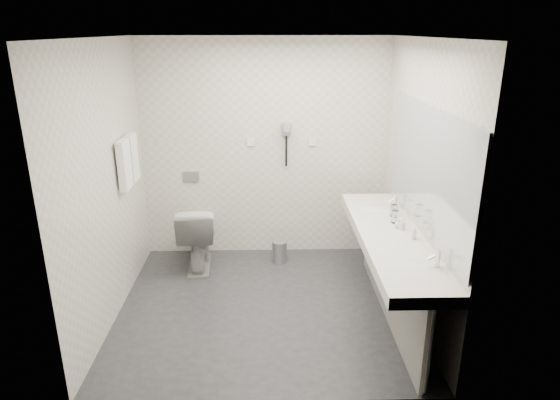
{
  "coord_description": "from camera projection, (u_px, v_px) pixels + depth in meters",
  "views": [
    {
      "loc": [
        0.04,
        -4.18,
        2.57
      ],
      "look_at": [
        0.15,
        0.15,
        1.05
      ],
      "focal_mm": 31.44,
      "sensor_mm": 36.0,
      "label": 1
    }
  ],
  "objects": [
    {
      "name": "wall_front",
      "position": [
        263.0,
        245.0,
        3.15
      ],
      "size": [
        2.8,
        0.0,
        2.8
      ],
      "primitive_type": "plane",
      "rotation": [
        -1.57,
        0.0,
        0.0
      ],
      "color": "beige",
      "rests_on": "floor"
    },
    {
      "name": "floor",
      "position": [
        265.0,
        306.0,
        4.79
      ],
      "size": [
        2.8,
        2.8,
        0.0
      ],
      "primitive_type": "plane",
      "color": "#292A2E",
      "rests_on": "ground"
    },
    {
      "name": "basin_near",
      "position": [
        411.0,
        269.0,
        3.74
      ],
      "size": [
        0.4,
        0.31,
        0.05
      ],
      "primitive_type": "ellipsoid",
      "color": "white",
      "rests_on": "vanity_counter"
    },
    {
      "name": "vanity_counter",
      "position": [
        390.0,
        238.0,
        4.36
      ],
      "size": [
        0.55,
        2.2,
        0.1
      ],
      "primitive_type": "cube",
      "color": "silver",
      "rests_on": "floor"
    },
    {
      "name": "wall_left",
      "position": [
        106.0,
        186.0,
        4.34
      ],
      "size": [
        0.0,
        2.6,
        2.6
      ],
      "primitive_type": "plane",
      "rotation": [
        1.57,
        0.0,
        1.57
      ],
      "color": "beige",
      "rests_on": "floor"
    },
    {
      "name": "vanity_post_far",
      "position": [
        370.0,
        236.0,
        5.49
      ],
      "size": [
        0.06,
        0.06,
        0.75
      ],
      "primitive_type": "cylinder",
      "color": "silver",
      "rests_on": "floor"
    },
    {
      "name": "glass_right",
      "position": [
        394.0,
        210.0,
        4.72
      ],
      "size": [
        0.07,
        0.07,
        0.12
      ],
      "primitive_type": "cylinder",
      "rotation": [
        0.0,
        0.0,
        0.13
      ],
      "color": "silver",
      "rests_on": "vanity_counter"
    },
    {
      "name": "glass_left",
      "position": [
        395.0,
        217.0,
        4.56
      ],
      "size": [
        0.08,
        0.08,
        0.12
      ],
      "primitive_type": "cylinder",
      "rotation": [
        0.0,
        0.0,
        0.23
      ],
      "color": "silver",
      "rests_on": "vanity_counter"
    },
    {
      "name": "soap_bottle_b",
      "position": [
        398.0,
        224.0,
        4.45
      ],
      "size": [
        0.09,
        0.09,
        0.09
      ],
      "primitive_type": "imported",
      "rotation": [
        0.0,
        0.0,
        -0.5
      ],
      "color": "beige",
      "rests_on": "vanity_counter"
    },
    {
      "name": "dryer_cord",
      "position": [
        286.0,
        151.0,
        5.57
      ],
      "size": [
        0.02,
        0.02,
        0.35
      ],
      "primitive_type": "cylinder",
      "color": "black",
      "rests_on": "dryer_cradle"
    },
    {
      "name": "vanity_panel",
      "position": [
        390.0,
        281.0,
        4.51
      ],
      "size": [
        0.03,
        2.15,
        0.75
      ],
      "primitive_type": "cube",
      "color": "gray",
      "rests_on": "floor"
    },
    {
      "name": "faucet_far",
      "position": [
        395.0,
        201.0,
        4.94
      ],
      "size": [
        0.04,
        0.04,
        0.15
      ],
      "primitive_type": "cylinder",
      "color": "silver",
      "rests_on": "vanity_counter"
    },
    {
      "name": "pedal_bin",
      "position": [
        280.0,
        252.0,
        5.67
      ],
      "size": [
        0.22,
        0.22,
        0.24
      ],
      "primitive_type": "cylinder",
      "rotation": [
        0.0,
        0.0,
        -0.3
      ],
      "color": "#B2B5BA",
      "rests_on": "floor"
    },
    {
      "name": "towel_near",
      "position": [
        124.0,
        165.0,
        4.7
      ],
      "size": [
        0.07,
        0.24,
        0.48
      ],
      "primitive_type": "cube",
      "color": "white",
      "rests_on": "towel_rail"
    },
    {
      "name": "soap_bottle_c",
      "position": [
        414.0,
        233.0,
        4.21
      ],
      "size": [
        0.05,
        0.05,
        0.12
      ],
      "primitive_type": "imported",
      "rotation": [
        0.0,
        0.0,
        0.26
      ],
      "color": "beige",
      "rests_on": "vanity_counter"
    },
    {
      "name": "wall_right",
      "position": [
        419.0,
        183.0,
        4.41
      ],
      "size": [
        0.0,
        2.6,
        2.6
      ],
      "primitive_type": "plane",
      "rotation": [
        1.57,
        0.0,
        -1.57
      ],
      "color": "beige",
      "rests_on": "floor"
    },
    {
      "name": "wall_back",
      "position": [
        264.0,
        150.0,
        5.6
      ],
      "size": [
        2.8,
        0.0,
        2.8
      ],
      "primitive_type": "plane",
      "rotation": [
        1.57,
        0.0,
        0.0
      ],
      "color": "beige",
      "rests_on": "floor"
    },
    {
      "name": "switch_plate_a",
      "position": [
        251.0,
        142.0,
        5.55
      ],
      "size": [
        0.09,
        0.02,
        0.09
      ],
      "primitive_type": "cube",
      "color": "white",
      "rests_on": "wall_back"
    },
    {
      "name": "ceiling",
      "position": [
        262.0,
        37.0,
        3.96
      ],
      "size": [
        2.8,
        2.8,
        0.0
      ],
      "primitive_type": "plane",
      "rotation": [
        3.14,
        0.0,
        0.0
      ],
      "color": "silver",
      "rests_on": "wall_back"
    },
    {
      "name": "mirror",
      "position": [
        426.0,
        168.0,
        4.16
      ],
      "size": [
        0.02,
        2.2,
        1.05
      ],
      "primitive_type": "cube",
      "color": "#B2BCC6",
      "rests_on": "wall_right"
    },
    {
      "name": "flush_plate",
      "position": [
        191.0,
        176.0,
        5.67
      ],
      "size": [
        0.18,
        0.02,
        0.12
      ],
      "primitive_type": "cube",
      "color": "#B2B5BA",
      "rests_on": "wall_back"
    },
    {
      "name": "towel_far",
      "position": [
        132.0,
        158.0,
        4.97
      ],
      "size": [
        0.07,
        0.24,
        0.48
      ],
      "primitive_type": "cube",
      "color": "white",
      "rests_on": "towel_rail"
    },
    {
      "name": "bin_lid",
      "position": [
        280.0,
        242.0,
        5.63
      ],
      "size": [
        0.17,
        0.17,
        0.01
      ],
      "primitive_type": "cylinder",
      "color": "#B2B5BA",
      "rests_on": "pedal_bin"
    },
    {
      "name": "dryer_barrel",
      "position": [
        287.0,
        128.0,
        5.42
      ],
      "size": [
        0.08,
        0.14,
        0.08
      ],
      "primitive_type": "cylinder",
      "rotation": [
        1.57,
        0.0,
        0.0
      ],
      "color": "gray",
      "rests_on": "dryer_cradle"
    },
    {
      "name": "soap_bottle_a",
      "position": [
        402.0,
        224.0,
        4.41
      ],
      "size": [
        0.06,
        0.06,
        0.11
      ],
      "primitive_type": "imported",
      "rotation": [
        0.0,
        0.0,
        0.49
      ],
      "color": "beige",
      "rests_on": "vanity_counter"
    },
    {
      "name": "dryer_cradle",
      "position": [
        286.0,
        129.0,
        5.5
      ],
      "size": [
        0.1,
        0.04,
        0.14
      ],
      "primitive_type": "cube",
      "color": "gray",
      "rests_on": "wall_back"
    },
    {
      "name": "towel_rail",
      "position": [
        125.0,
        139.0,
        4.76
      ],
      "size": [
        0.02,
        0.62,
        0.02
      ],
      "primitive_type": "cylinder",
      "rotation": [
        1.57,
        0.0,
        0.0
      ],
      "color": "silver",
      "rests_on": "wall_left"
    },
    {
      "name": "toilet",
      "position": [
        197.0,
        236.0,
        5.49
      ],
      "size": [
        0.46,
        0.76,
        0.75
      ],
      "primitive_type": "imported",
      "rotation": [
        0.0,
        0.0,
        3.2
      ],
      "color": "white",
      "rests_on": "floor"
    },
    {
      "name": "basin_far",
      "position": [
        375.0,
        209.0,
        4.97
      ],
      "size": [
        0.4,
        0.31,
        0.05
      ],
      "primitive_type": "ellipsoid",
      "color": "white",
      "rests_on": "vanity_counter"
    },
    {
      "name": "vanity_post_near",
      "position": [
        428.0,
        351.0,
        3.52
      ],
      "size": [
        0.06,
        0.06,
        0.75
      ],
      "primitive_type": "cylinder",
      "color": "silver",
      "rests_on": "floor"
    },
    {
      "name": "switch_plate_b",
      "position": [
        312.0,
        142.0,
        5.57
      ],
      "size": [
        0.09,
        0.02,
        0.09
      ],
      "primitive_type": "cube",
      "color": "white",
      "rests_on": "wall_back"
    },
    {
      "name": "faucet_near",
      "position": [
        437.0,
        258.0,
        3.71
      ],
      "size": [
        0.04,
        0.04,
        0.15
      ],
      "primitive_type": "cylinder",
      "color": "silver",
      "rests_on": "vanity_counter"
    }
  ]
}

